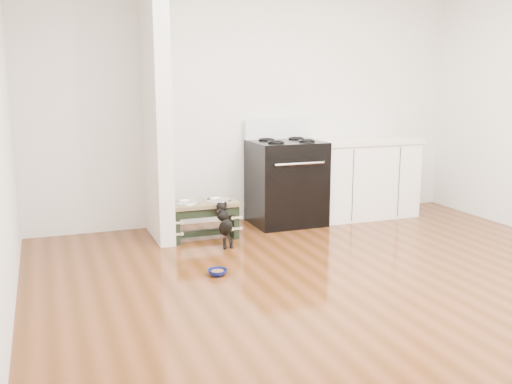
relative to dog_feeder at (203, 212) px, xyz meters
name	(u,v)px	position (x,y,z in m)	size (l,w,h in m)	color
ground	(369,292)	(0.78, -1.88, -0.27)	(5.00, 5.00, 0.00)	#4A260D
room_shell	(378,74)	(0.78, -1.88, 1.35)	(5.00, 5.00, 5.00)	silver
partition_wall	(156,103)	(-0.40, 0.22, 1.08)	(0.15, 0.80, 2.70)	silver
oven_range	(286,181)	(1.03, 0.28, 0.21)	(0.76, 0.69, 1.14)	black
cabinet_run	(362,178)	(2.01, 0.30, 0.18)	(1.24, 0.64, 0.91)	white
dog_feeder	(203,212)	(0.00, 0.00, 0.00)	(0.69, 0.37, 0.39)	black
puppy	(224,222)	(0.12, -0.32, -0.04)	(0.12, 0.35, 0.42)	black
floor_bowl	(218,272)	(-0.19, -1.11, -0.24)	(0.19, 0.19, 0.05)	navy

